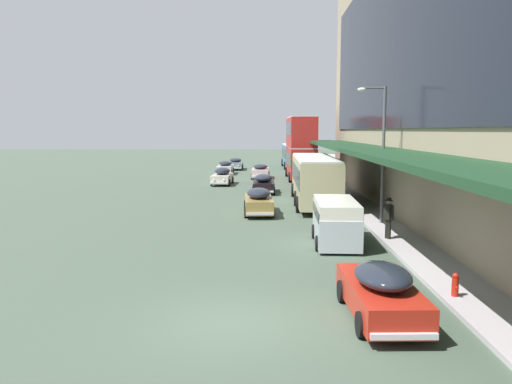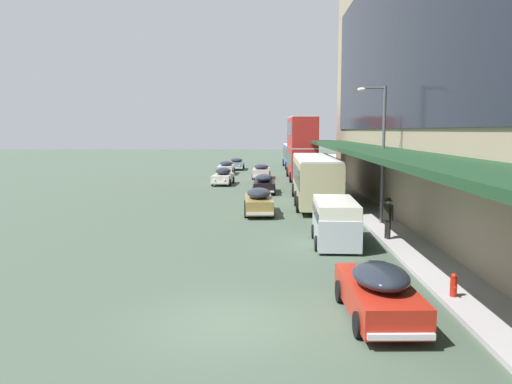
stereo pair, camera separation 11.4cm
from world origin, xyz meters
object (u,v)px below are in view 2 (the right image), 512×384
Objects in this scene: sedan_second_mid at (226,168)px; sedan_lead_near at (264,184)px; vw_van at (335,219)px; fire_hydrant at (454,285)px; sedan_oncoming_rear at (261,171)px; pedestrian_at_kerb at (388,216)px; sedan_far_back at (237,164)px; transit_bus_kerbside_front at (301,146)px; transit_bus_kerbside_far at (294,154)px; sedan_second_near at (379,291)px; transit_bus_kerbside_rear at (315,177)px; sedan_lead_mid at (223,176)px; sedan_trailing_near at (259,201)px; street_lamp at (380,144)px.

sedan_lead_near is at bearing -75.30° from sedan_second_mid.
vw_van is at bearing -79.63° from sedan_lead_near.
sedan_oncoming_rear is at bearing 99.40° from fire_hydrant.
pedestrian_at_kerb is (2.42, 0.44, 0.08)m from vw_van.
sedan_oncoming_rear is 6.23× the size of fire_hydrant.
sedan_oncoming_rear reaches higher than sedan_far_back.
transit_bus_kerbside_front is 0.92× the size of transit_bus_kerbside_far.
transit_bus_kerbside_far is at bearing 74.41° from sedan_oncoming_rear.
fire_hydrant is (2.50, 1.42, -0.26)m from sedan_second_near.
pedestrian_at_kerb reaches higher than vw_van.
sedan_second_mid is 6.77m from sedan_far_back.
pedestrian_at_kerb is at bearing 10.29° from vw_van.
transit_bus_kerbside_rear reaches higher than sedan_lead_mid.
pedestrian_at_kerb is at bearing 75.39° from sedan_second_near.
vw_van is (-0.37, -29.19, -2.33)m from transit_bus_kerbside_front.
sedan_trailing_near is at bearing -89.50° from sedan_oncoming_rear.
sedan_second_near is at bearing -90.55° from transit_bus_kerbside_front.
transit_bus_kerbside_far is at bearing 69.98° from sedan_lead_mid.
sedan_far_back is at bearing 120.06° from transit_bus_kerbside_front.
sedan_second_mid is 11.19m from sedan_lead_mid.
sedan_far_back is at bearing 83.58° from sedan_second_mid.
sedan_second_mid is at bearing 108.96° from transit_bus_kerbside_rear.
street_lamp reaches higher than sedan_lead_mid.
vw_van is (3.53, -7.83, 0.32)m from sedan_trailing_near.
sedan_lead_near is at bearing 88.71° from sedan_trailing_near.
transit_bus_kerbside_rear is at bearing 89.14° from vw_van.
sedan_second_mid is at bearing 106.39° from pedestrian_at_kerb.
sedan_second_near is at bearing -89.98° from vw_van.
street_lamp reaches higher than sedan_far_back.
sedan_second_near is (-0.47, -54.03, -1.06)m from transit_bus_kerbside_far.
sedan_far_back is 6.59× the size of fire_hydrant.
transit_bus_kerbside_rear is 2.63× the size of sedan_second_near.
fire_hydrant is at bearing -80.60° from sedan_oncoming_rear.
fire_hydrant is (10.35, -42.78, -0.25)m from sedan_second_mid.
sedan_far_back is at bearing 98.96° from sedan_lead_near.
transit_bus_kerbside_rear is 1.61× the size of street_lamp.
sedan_second_mid is (-8.22, 6.17, -2.68)m from transit_bus_kerbside_front.
sedan_second_near reaches higher than sedan_second_mid.
sedan_lead_mid is (-3.88, 6.18, 0.01)m from sedan_lead_near.
transit_bus_kerbside_far is 52.66m from fire_hydrant.
sedan_second_mid is at bearing -130.26° from transit_bus_kerbside_far.
sedan_lead_near is (-3.77, -27.18, -1.05)m from transit_bus_kerbside_far.
pedestrian_at_kerb reaches higher than fire_hydrant.
sedan_trailing_near is at bearing -131.63° from transit_bus_kerbside_rear.
transit_bus_kerbside_front is at bearing 93.34° from fire_hydrant.
transit_bus_kerbside_rear is 2.48× the size of vw_van.
pedestrian_at_kerb is (5.95, -7.39, 0.40)m from sedan_trailing_near.
transit_bus_kerbside_front is at bearing -13.45° from sedan_oncoming_rear.
fire_hydrant is at bearing -68.42° from sedan_trailing_near.
sedan_trailing_near is 1.04× the size of sedan_lead_mid.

